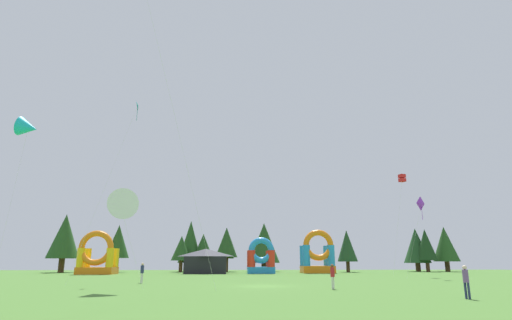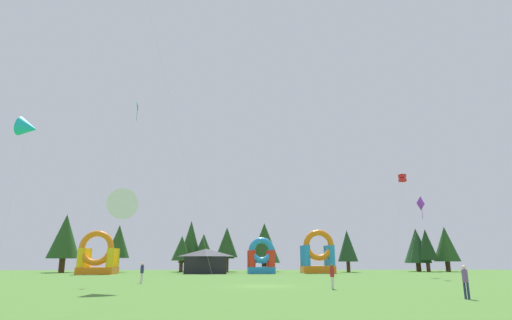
% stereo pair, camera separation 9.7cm
% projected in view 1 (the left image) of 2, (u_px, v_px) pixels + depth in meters
% --- Properties ---
extents(ground_plane, '(120.00, 120.00, 0.00)m').
position_uv_depth(ground_plane, '(263.00, 286.00, 33.81)').
color(ground_plane, '#47752D').
extents(kite_cyan_delta, '(2.01, 3.17, 15.29)m').
position_uv_depth(kite_cyan_delta, '(28.00, 128.00, 38.41)').
color(kite_cyan_delta, '#19B7CC').
rests_on(kite_cyan_delta, ground_plane).
extents(kite_red_box, '(1.57, 3.96, 14.20)m').
position_uv_depth(kite_red_box, '(402.00, 178.00, 59.00)').
color(kite_red_box, red).
rests_on(kite_red_box, ground_plane).
extents(kite_purple_diamond, '(3.02, 1.04, 9.35)m').
position_uv_depth(kite_purple_diamond, '(422.00, 204.00, 49.54)').
color(kite_purple_diamond, purple).
rests_on(kite_purple_diamond, ground_plane).
extents(kite_teal_diamond, '(4.02, 5.38, 18.86)m').
position_uv_depth(kite_teal_diamond, '(137.00, 109.00, 44.43)').
color(kite_teal_diamond, '#0C7F7A').
rests_on(kite_teal_diamond, ground_plane).
extents(kite_white_delta, '(3.30, 2.78, 7.13)m').
position_uv_depth(kite_white_delta, '(120.00, 205.00, 29.85)').
color(kite_white_delta, white).
rests_on(kite_white_delta, ground_plane).
extents(person_far_side, '(0.44, 0.44, 1.81)m').
position_uv_depth(person_far_side, '(466.00, 279.00, 22.68)').
color(person_far_side, navy).
rests_on(person_far_side, ground_plane).
extents(person_left_edge, '(0.40, 0.40, 1.85)m').
position_uv_depth(person_left_edge, '(142.00, 271.00, 38.50)').
color(person_left_edge, silver).
rests_on(person_left_edge, ground_plane).
extents(person_near_camera, '(0.44, 0.44, 1.81)m').
position_uv_depth(person_near_camera, '(333.00, 274.00, 30.41)').
color(person_near_camera, silver).
rests_on(person_near_camera, ground_plane).
extents(inflatable_orange_dome, '(5.53, 4.04, 6.59)m').
position_uv_depth(inflatable_orange_dome, '(97.00, 259.00, 63.09)').
color(inflatable_orange_dome, orange).
rests_on(inflatable_orange_dome, ground_plane).
extents(inflatable_blue_arch, '(4.43, 4.41, 5.76)m').
position_uv_depth(inflatable_blue_arch, '(261.00, 260.00, 67.10)').
color(inflatable_blue_arch, '#268CD8').
rests_on(inflatable_blue_arch, ground_plane).
extents(inflatable_red_slide, '(5.36, 4.33, 7.14)m').
position_uv_depth(inflatable_red_slide, '(318.00, 257.00, 69.07)').
color(inflatable_red_slide, orange).
rests_on(inflatable_red_slide, ground_plane).
extents(festival_tent, '(6.64, 3.97, 3.92)m').
position_uv_depth(festival_tent, '(206.00, 261.00, 65.99)').
color(festival_tent, black).
rests_on(festival_tent, ground_plane).
extents(tree_row_0, '(5.53, 5.53, 10.22)m').
position_uv_depth(tree_row_0, '(65.00, 236.00, 73.03)').
color(tree_row_0, '#4C331E').
rests_on(tree_row_0, ground_plane).
extents(tree_row_1, '(4.14, 4.14, 8.42)m').
position_uv_depth(tree_row_1, '(118.00, 242.00, 74.36)').
color(tree_row_1, '#4C331E').
rests_on(tree_row_1, ground_plane).
extents(tree_row_2, '(3.73, 3.73, 6.53)m').
position_uv_depth(tree_row_2, '(181.00, 248.00, 75.88)').
color(tree_row_2, '#4C331E').
rests_on(tree_row_2, ground_plane).
extents(tree_row_3, '(4.64, 4.64, 9.59)m').
position_uv_depth(tree_row_3, '(190.00, 242.00, 79.01)').
color(tree_row_3, '#4C331E').
rests_on(tree_row_3, ground_plane).
extents(tree_row_4, '(4.27, 4.27, 7.08)m').
position_uv_depth(tree_row_4, '(203.00, 248.00, 78.45)').
color(tree_row_4, '#4C331E').
rests_on(tree_row_4, ground_plane).
extents(tree_row_5, '(2.98, 2.98, 6.89)m').
position_uv_depth(tree_row_5, '(226.00, 247.00, 78.89)').
color(tree_row_5, '#4C331E').
rests_on(tree_row_5, ground_plane).
extents(tree_row_6, '(4.14, 4.14, 8.20)m').
position_uv_depth(tree_row_6, '(227.00, 243.00, 77.12)').
color(tree_row_6, '#4C331E').
rests_on(tree_row_6, ground_plane).
extents(tree_row_7, '(5.93, 5.93, 9.12)m').
position_uv_depth(tree_row_7, '(264.00, 243.00, 78.34)').
color(tree_row_7, '#4C331E').
rests_on(tree_row_7, ground_plane).
extents(tree_row_8, '(3.66, 3.66, 7.52)m').
position_uv_depth(tree_row_8, '(347.00, 246.00, 74.99)').
color(tree_row_8, '#4C331E').
rests_on(tree_row_8, ground_plane).
extents(tree_row_9, '(5.02, 5.02, 8.14)m').
position_uv_depth(tree_row_9, '(416.00, 246.00, 79.00)').
color(tree_row_9, '#4C331E').
rests_on(tree_row_9, ground_plane).
extents(tree_row_10, '(3.87, 3.87, 7.91)m').
position_uv_depth(tree_row_10, '(426.00, 245.00, 77.45)').
color(tree_row_10, '#4C331E').
rests_on(tree_row_10, ground_plane).
extents(tree_row_11, '(4.84, 4.84, 8.44)m').
position_uv_depth(tree_row_11, '(445.00, 244.00, 78.56)').
color(tree_row_11, '#4C331E').
rests_on(tree_row_11, ground_plane).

